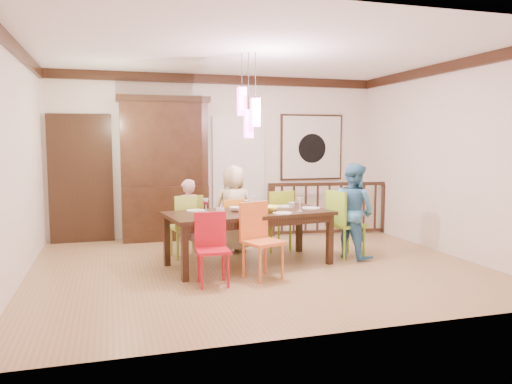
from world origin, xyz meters
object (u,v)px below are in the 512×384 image
object	(u,v)px
china_hutch	(164,169)
person_far_left	(188,217)
person_far_mid	(233,208)
person_end_right	(353,211)
dining_table	(249,217)
chair_end_right	(347,219)
chair_far_left	(185,221)
balustrade	(329,207)

from	to	relation	value
china_hutch	person_far_left	bearing A→B (deg)	-81.86
person_far_mid	person_end_right	xyz separation A→B (m)	(1.59, -0.90, 0.02)
china_hutch	person_far_mid	distance (m)	1.67
dining_table	chair_end_right	world-z (taller)	chair_end_right
person_far_left	person_end_right	distance (m)	2.47
chair_far_left	balustrade	bearing A→B (deg)	-166.48
chair_end_right	china_hutch	xyz separation A→B (m)	(-2.43, 2.12, 0.67)
chair_end_right	person_far_left	world-z (taller)	person_far_left
chair_far_left	chair_end_right	world-z (taller)	chair_end_right
chair_end_right	balustrade	bearing A→B (deg)	-28.92
chair_end_right	person_end_right	distance (m)	0.16
dining_table	balustrade	world-z (taller)	balustrade
chair_far_left	person_far_left	world-z (taller)	person_far_left
chair_far_left	person_far_left	size ratio (longest dim) A/B	0.82
dining_table	china_hutch	world-z (taller)	china_hutch
person_far_mid	balustrade	bearing A→B (deg)	-159.58
balustrade	person_far_left	size ratio (longest dim) A/B	2.02
dining_table	chair_far_left	bearing A→B (deg)	129.69
person_far_left	person_end_right	bearing A→B (deg)	141.22
dining_table	person_end_right	xyz separation A→B (m)	(1.60, -0.00, 0.03)
chair_far_left	chair_end_right	bearing A→B (deg)	156.09
person_far_left	person_end_right	xyz separation A→B (m)	(2.32, -0.84, 0.12)
chair_far_left	chair_end_right	distance (m)	2.38
dining_table	person_far_left	world-z (taller)	person_far_left
dining_table	person_far_mid	size ratio (longest dim) A/B	1.76
chair_end_right	china_hutch	size ratio (longest dim) A/B	0.40
person_end_right	china_hutch	bearing A→B (deg)	25.00
china_hutch	balustrade	size ratio (longest dim) A/B	1.07
person_far_left	china_hutch	bearing A→B (deg)	-100.67
balustrade	person_end_right	distance (m)	1.90
dining_table	person_far_left	bearing A→B (deg)	122.40
chair_end_right	person_end_right	bearing A→B (deg)	-139.23
chair_far_left	person_end_right	distance (m)	2.48
chair_far_left	person_far_mid	size ratio (longest dim) A/B	0.70
balustrade	dining_table	bearing A→B (deg)	-131.09
dining_table	person_far_mid	distance (m)	0.90
china_hutch	person_far_mid	xyz separation A→B (m)	(0.92, -1.27, -0.57)
dining_table	chair_end_right	xyz separation A→B (m)	(1.52, 0.05, -0.10)
dining_table	balustrade	bearing A→B (deg)	33.34
dining_table	person_far_left	distance (m)	1.11
chair_far_left	balustrade	xyz separation A→B (m)	(2.83, 1.13, -0.04)
chair_end_right	person_far_mid	size ratio (longest dim) A/B	0.74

